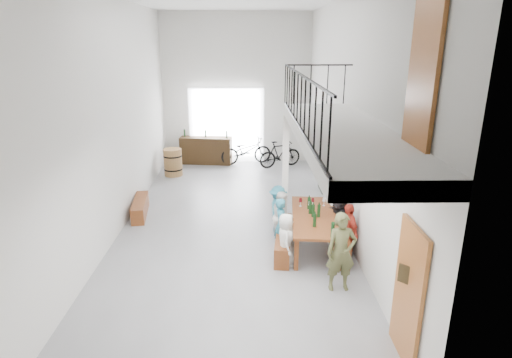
{
  "coord_description": "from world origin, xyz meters",
  "views": [
    {
      "loc": [
        0.42,
        -10.16,
        4.51
      ],
      "look_at": [
        0.6,
        -0.5,
        1.36
      ],
      "focal_mm": 30.0,
      "sensor_mm": 36.0,
      "label": 1
    }
  ],
  "objects_px": {
    "tasting_table": "(314,219)",
    "host_standing": "(341,252)",
    "oak_barrel": "(173,162)",
    "bench_inner": "(284,239)",
    "serving_counter": "(206,150)",
    "bicycle_near": "(246,151)",
    "side_bench": "(140,207)"
  },
  "relations": [
    {
      "from": "tasting_table",
      "to": "serving_counter",
      "type": "bearing_deg",
      "value": 118.7
    },
    {
      "from": "bench_inner",
      "to": "side_bench",
      "type": "relative_size",
      "value": 1.31
    },
    {
      "from": "side_bench",
      "to": "host_standing",
      "type": "height_order",
      "value": "host_standing"
    },
    {
      "from": "side_bench",
      "to": "oak_barrel",
      "type": "bearing_deg",
      "value": 85.03
    },
    {
      "from": "tasting_table",
      "to": "oak_barrel",
      "type": "xyz_separation_m",
      "value": [
        -4.08,
        5.55,
        -0.23
      ]
    },
    {
      "from": "tasting_table",
      "to": "host_standing",
      "type": "relative_size",
      "value": 1.61
    },
    {
      "from": "tasting_table",
      "to": "bench_inner",
      "type": "bearing_deg",
      "value": -171.75
    },
    {
      "from": "tasting_table",
      "to": "bicycle_near",
      "type": "bearing_deg",
      "value": 107.66
    },
    {
      "from": "serving_counter",
      "to": "bicycle_near",
      "type": "bearing_deg",
      "value": 4.14
    },
    {
      "from": "side_bench",
      "to": "host_standing",
      "type": "distance_m",
      "value": 5.95
    },
    {
      "from": "side_bench",
      "to": "oak_barrel",
      "type": "xyz_separation_m",
      "value": [
        0.31,
        3.55,
        0.26
      ]
    },
    {
      "from": "side_bench",
      "to": "oak_barrel",
      "type": "distance_m",
      "value": 3.57
    },
    {
      "from": "side_bench",
      "to": "bicycle_near",
      "type": "height_order",
      "value": "bicycle_near"
    },
    {
      "from": "bench_inner",
      "to": "bicycle_near",
      "type": "relative_size",
      "value": 1.02
    },
    {
      "from": "bench_inner",
      "to": "bicycle_near",
      "type": "height_order",
      "value": "bicycle_near"
    },
    {
      "from": "tasting_table",
      "to": "host_standing",
      "type": "xyz_separation_m",
      "value": [
        0.24,
        -1.69,
        0.06
      ]
    },
    {
      "from": "side_bench",
      "to": "host_standing",
      "type": "xyz_separation_m",
      "value": [
        4.63,
        -3.69,
        0.55
      ]
    },
    {
      "from": "bicycle_near",
      "to": "serving_counter",
      "type": "bearing_deg",
      "value": 71.07
    },
    {
      "from": "bench_inner",
      "to": "oak_barrel",
      "type": "xyz_separation_m",
      "value": [
        -3.4,
        5.59,
        0.24
      ]
    },
    {
      "from": "side_bench",
      "to": "host_standing",
      "type": "bearing_deg",
      "value": -38.54
    },
    {
      "from": "oak_barrel",
      "to": "bicycle_near",
      "type": "distance_m",
      "value": 2.9
    },
    {
      "from": "tasting_table",
      "to": "bicycle_near",
      "type": "relative_size",
      "value": 1.27
    },
    {
      "from": "oak_barrel",
      "to": "serving_counter",
      "type": "bearing_deg",
      "value": 56.14
    },
    {
      "from": "tasting_table",
      "to": "bicycle_near",
      "type": "xyz_separation_m",
      "value": [
        -1.55,
        6.97,
        -0.2
      ]
    },
    {
      "from": "oak_barrel",
      "to": "side_bench",
      "type": "bearing_deg",
      "value": -94.97
    },
    {
      "from": "serving_counter",
      "to": "bench_inner",
      "type": "bearing_deg",
      "value": -64.27
    },
    {
      "from": "oak_barrel",
      "to": "host_standing",
      "type": "relative_size",
      "value": 0.62
    },
    {
      "from": "bicycle_near",
      "to": "host_standing",
      "type": "bearing_deg",
      "value": 175.7
    },
    {
      "from": "oak_barrel",
      "to": "bench_inner",
      "type": "bearing_deg",
      "value": -58.69
    },
    {
      "from": "oak_barrel",
      "to": "serving_counter",
      "type": "distance_m",
      "value": 1.81
    },
    {
      "from": "tasting_table",
      "to": "host_standing",
      "type": "height_order",
      "value": "host_standing"
    },
    {
      "from": "bench_inner",
      "to": "oak_barrel",
      "type": "height_order",
      "value": "oak_barrel"
    }
  ]
}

